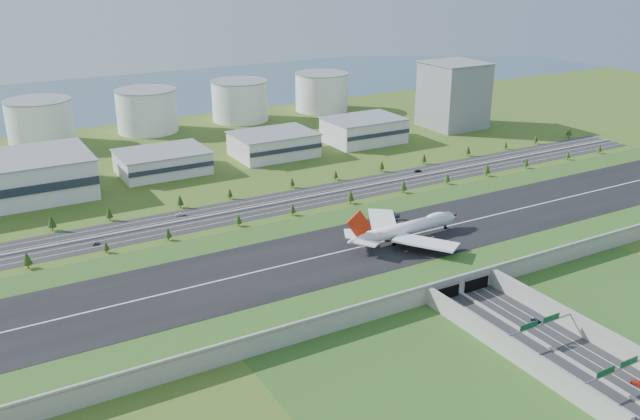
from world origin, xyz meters
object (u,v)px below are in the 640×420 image
office_tower (453,95)px  car_2 (536,321)px  car_1 (592,394)px  car_3 (639,384)px  car_4 (96,243)px  fuel_tank_a (40,123)px  car_5 (418,171)px  car_0 (514,342)px  car_7 (180,214)px  car_6 (525,160)px  boeing_747 (406,228)px

office_tower → car_2: 338.69m
car_1 → car_3: bearing=-23.3°
car_4 → car_3: bearing=-164.7°
fuel_tank_a → car_3: fuel_tank_a is taller
car_2 → car_5: 205.44m
car_0 → car_1: bearing=-91.3°
office_tower → car_1: office_tower is taller
car_1 → car_7: car_7 is taller
car_3 → car_0: bearing=-75.4°
car_5 → car_6: (83.29, -18.16, -0.09)m
fuel_tank_a → car_2: bearing=-71.7°
boeing_747 → car_5: size_ratio=14.58×
boeing_747 → fuel_tank_a: bearing=109.3°
office_tower → car_5: bearing=-139.4°
office_tower → car_0: bearing=-126.1°
car_2 → car_7: bearing=-65.5°
office_tower → car_6: size_ratio=10.88×
car_0 → car_6: car_6 is taller
car_5 → car_2: bearing=-20.5°
car_3 → car_4: (-137.27, 219.49, -0.12)m
office_tower → car_0: size_ratio=14.07×
car_5 → car_1: bearing=-20.6°
boeing_747 → car_0: boeing_747 is taller
boeing_747 → car_4: bearing=143.8°
fuel_tank_a → car_0: size_ratio=12.79×
office_tower → car_5: size_ratio=11.42×
car_1 → car_3: (19.12, -3.92, 0.14)m
car_7 → car_2: bearing=45.9°
car_3 → car_4: 258.88m
car_5 → car_3: bearing=-16.3°
fuel_tank_a → car_5: 297.33m
car_0 → car_2: car_0 is taller
car_6 → car_5: bearing=87.5°
boeing_747 → car_4: (-132.20, 89.02, -13.31)m
fuel_tank_a → car_0: (110.48, -402.17, -16.71)m
car_2 → car_5: car_5 is taller
car_1 → car_5: 255.33m
office_tower → car_6: 115.16m
car_0 → car_7: (-67.69, 196.65, 0.16)m
office_tower → car_0: 356.48m
boeing_747 → car_2: 82.54m
office_tower → car_3: 381.17m
fuel_tank_a → boeing_747: 336.63m
fuel_tank_a → car_1: 453.41m
car_0 → car_4: (-119.12, 178.08, 0.05)m
car_2 → car_1: bearing=65.0°
car_5 → car_0: bearing=-24.3°
car_1 → car_2: 49.90m
car_3 → office_tower: bearing=-129.3°
car_0 → car_4: bearing=123.9°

